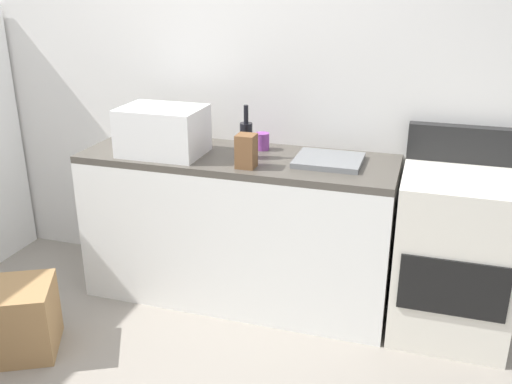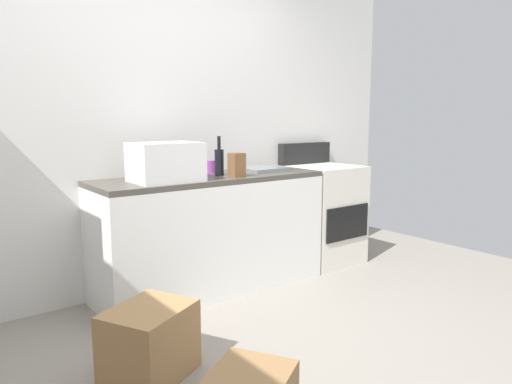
# 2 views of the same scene
# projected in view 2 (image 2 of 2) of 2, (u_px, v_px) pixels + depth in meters

# --- Properties ---
(ground_plane) EXTENTS (6.00, 6.00, 0.00)m
(ground_plane) POSITION_uv_depth(u_px,v_px,m) (281.00, 362.00, 2.61)
(ground_plane) COLOR gray
(wall_back) EXTENTS (5.00, 0.10, 2.60)m
(wall_back) POSITION_uv_depth(u_px,v_px,m) (153.00, 123.00, 3.62)
(wall_back) COLOR silver
(wall_back) RESTS_ON ground_plane
(kitchen_counter) EXTENTS (1.80, 0.60, 0.90)m
(kitchen_counter) POSITION_uv_depth(u_px,v_px,m) (211.00, 233.00, 3.66)
(kitchen_counter) COLOR white
(kitchen_counter) RESTS_ON ground_plane
(stove_oven) EXTENTS (0.60, 0.61, 1.10)m
(stove_oven) POSITION_uv_depth(u_px,v_px,m) (322.00, 212.00, 4.39)
(stove_oven) COLOR silver
(stove_oven) RESTS_ON ground_plane
(microwave) EXTENTS (0.46, 0.34, 0.27)m
(microwave) POSITION_uv_depth(u_px,v_px,m) (166.00, 162.00, 3.25)
(microwave) COLOR white
(microwave) RESTS_ON kitchen_counter
(sink_basin) EXTENTS (0.36, 0.32, 0.03)m
(sink_basin) POSITION_uv_depth(u_px,v_px,m) (263.00, 169.00, 3.91)
(sink_basin) COLOR slate
(sink_basin) RESTS_ON kitchen_counter
(wine_bottle) EXTENTS (0.07, 0.07, 0.30)m
(wine_bottle) POSITION_uv_depth(u_px,v_px,m) (219.00, 161.00, 3.59)
(wine_bottle) COLOR black
(wine_bottle) RESTS_ON kitchen_counter
(coffee_mug) EXTENTS (0.08, 0.08, 0.10)m
(coffee_mug) POSITION_uv_depth(u_px,v_px,m) (211.00, 167.00, 3.76)
(coffee_mug) COLOR purple
(coffee_mug) RESTS_ON kitchen_counter
(knife_block) EXTENTS (0.10, 0.10, 0.18)m
(knife_block) POSITION_uv_depth(u_px,v_px,m) (237.00, 165.00, 3.50)
(knife_block) COLOR brown
(knife_block) RESTS_ON kitchen_counter
(cardboard_box_large) EXTENTS (0.55, 0.51, 0.38)m
(cardboard_box_large) POSITION_uv_depth(u_px,v_px,m) (150.00, 343.00, 2.43)
(cardboard_box_large) COLOR #A37A4C
(cardboard_box_large) RESTS_ON ground_plane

